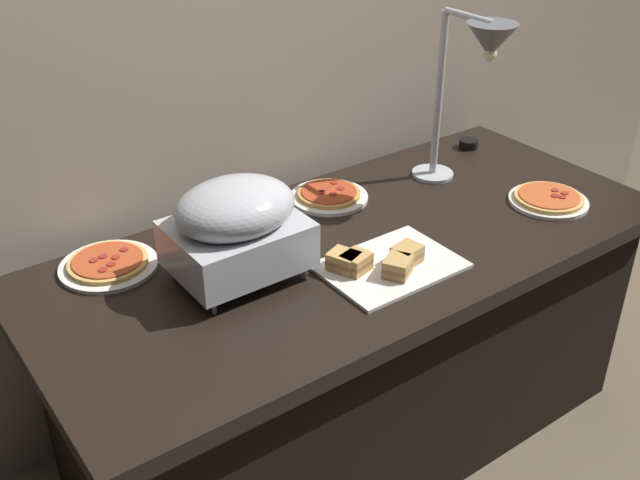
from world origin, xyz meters
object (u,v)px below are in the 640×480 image
Objects in this scene: pizza_plate_raised_stand at (329,195)px; sandwich_platter at (383,263)px; chafing_dish at (236,226)px; sauce_cup_near at (469,143)px; pizza_plate_center at (549,199)px; heat_lamp at (479,59)px; pizza_plate_front at (108,264)px.

pizza_plate_raised_stand is 0.67× the size of sandwich_platter.
chafing_dish is 0.41m from sandwich_platter.
chafing_dish is at bearing -167.30° from sauce_cup_near.
pizza_plate_raised_stand is 3.65× the size of sauce_cup_near.
heat_lamp is at bearing 126.64° from pizza_plate_center.
pizza_plate_front is 0.72× the size of sandwich_platter.
sauce_cup_near is (0.27, 0.25, -0.42)m from heat_lamp.
pizza_plate_front and pizza_plate_center have the same top height.
sandwich_platter is at bearing -31.19° from chafing_dish.
sauce_cup_near is (0.66, 0.03, 0.00)m from pizza_plate_raised_stand.
heat_lamp is (0.85, 0.00, 0.28)m from chafing_dish.
pizza_plate_center is at bearing -53.36° from heat_lamp.
pizza_plate_center is 3.64× the size of sauce_cup_near.
heat_lamp is 2.25× the size of pizza_plate_raised_stand.
sandwich_platter is at bearing -150.18° from sauce_cup_near.
sauce_cup_near is at bearing 29.82° from sandwich_platter.
chafing_dish is 1.36× the size of pizza_plate_raised_stand.
pizza_plate_front is at bearing 178.28° from pizza_plate_raised_stand.
chafing_dish is 0.39m from pizza_plate_front.
chafing_dish is 1.16m from sauce_cup_near.
sauce_cup_near is (1.13, 0.25, -0.14)m from chafing_dish.
chafing_dish is 1.28× the size of pizza_plate_front.
sauce_cup_near is (1.39, 0.01, 0.00)m from pizza_plate_front.
pizza_plate_raised_stand is (0.47, 0.22, -0.14)m from chafing_dish.
pizza_plate_front is 1.36m from pizza_plate_center.
pizza_plate_front is at bearing -179.66° from sauce_cup_near.
sandwich_platter is 5.42× the size of sauce_cup_near.
pizza_plate_center is (1.28, -0.45, 0.00)m from pizza_plate_front.
sandwich_platter is (-0.52, -0.21, -0.42)m from heat_lamp.
pizza_plate_center is at bearing -38.26° from pizza_plate_raised_stand.
pizza_plate_center is 0.68m from sandwich_platter.
heat_lamp is 2.11× the size of pizza_plate_front.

